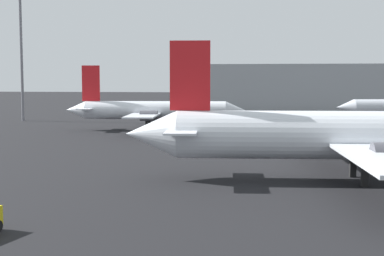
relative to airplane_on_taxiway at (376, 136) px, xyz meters
The scene contains 4 objects.
airplane_on_taxiway is the anchor object (origin of this frame).
airplane_far_left 45.30m from the airplane_on_taxiway, 123.15° to the left, with size 26.97×22.50×9.68m.
light_mast_left 75.33m from the airplane_on_taxiway, 134.46° to the left, with size 2.40×0.50×23.42m.
terminal_building 99.65m from the airplane_on_taxiway, 87.24° to the left, with size 65.83×19.38×11.24m, color #999EA3.
Camera 1 is at (1.84, -13.97, 7.67)m, focal length 51.19 mm.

